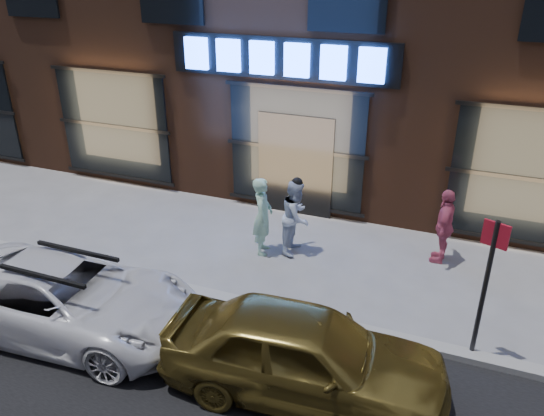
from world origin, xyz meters
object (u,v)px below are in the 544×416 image
Objects in this scene: man_bowtie at (263,216)px; white_suv at (67,298)px; passerby at (444,226)px; man_cap at (296,217)px; gold_sedan at (304,354)px; sign_post at (487,279)px.

white_suv is at bearing 135.46° from man_bowtie.
man_cap is at bearing -72.26° from passerby.
gold_sedan is at bearing -93.69° from white_suv.
sign_post reaches higher than white_suv.
passerby is 0.36× the size of white_suv.
man_cap is 3.98m from gold_sedan.
passerby reaches higher than white_suv.
gold_sedan is at bearing -121.57° from sign_post.
sign_post is at bearing 19.03° from passerby.
man_cap is 0.40× the size of gold_sedan.
man_bowtie is 1.06× the size of passerby.
white_suv is 1.87× the size of sign_post.
sign_post is (4.21, -1.80, 0.59)m from man_bowtie.
passerby is at bearing -22.56° from gold_sedan.
white_suv is at bearing 146.52° from man_cap.
man_bowtie is 3.62m from passerby.
gold_sedan is at bearing -158.29° from man_cap.
man_bowtie is at bearing 116.67° from man_cap.
passerby is 4.65m from gold_sedan.
white_suv is at bearing -46.57° from passerby.
passerby is 7.08m from white_suv.
man_cap reaches higher than gold_sedan.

